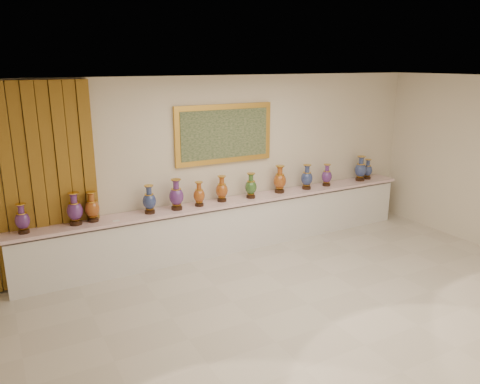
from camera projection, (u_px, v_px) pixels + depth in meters
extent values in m
plane|color=beige|center=(308.00, 304.00, 6.42)|extent=(8.00, 8.00, 0.00)
plane|color=beige|center=(225.00, 164.00, 8.13)|extent=(8.00, 0.00, 8.00)
plane|color=white|center=(318.00, 80.00, 5.62)|extent=(8.00, 8.00, 0.00)
cube|color=#A17922|center=(38.00, 186.00, 6.68)|extent=(1.64, 0.14, 2.95)
cube|color=gold|center=(224.00, 134.00, 7.94)|extent=(1.80, 0.06, 1.00)
cube|color=#19321D|center=(225.00, 134.00, 7.91)|extent=(1.62, 0.02, 0.82)
cube|color=white|center=(232.00, 227.00, 8.23)|extent=(7.20, 0.42, 0.81)
cube|color=beige|center=(232.00, 202.00, 8.09)|extent=(7.28, 0.48, 0.05)
cylinder|color=#321C0D|center=(24.00, 231.00, 6.54)|extent=(0.15, 0.15, 0.04)
cone|color=gold|center=(23.00, 228.00, 6.52)|extent=(0.13, 0.13, 0.03)
ellipsoid|color=#2C0C4C|center=(22.00, 220.00, 6.49)|extent=(0.25, 0.25, 0.25)
cylinder|color=gold|center=(21.00, 213.00, 6.46)|extent=(0.14, 0.14, 0.01)
cylinder|color=#2C0C4C|center=(21.00, 209.00, 6.45)|extent=(0.08, 0.08, 0.09)
cone|color=#2C0C4C|center=(20.00, 205.00, 6.43)|extent=(0.14, 0.14, 0.03)
cylinder|color=gold|center=(20.00, 204.00, 6.43)|extent=(0.14, 0.14, 0.01)
cylinder|color=#321C0D|center=(76.00, 223.00, 6.88)|extent=(0.17, 0.17, 0.05)
cone|color=gold|center=(76.00, 219.00, 6.86)|extent=(0.15, 0.15, 0.03)
ellipsoid|color=#2C0C4C|center=(75.00, 211.00, 6.83)|extent=(0.30, 0.30, 0.28)
cylinder|color=gold|center=(74.00, 203.00, 6.79)|extent=(0.15, 0.15, 0.01)
cylinder|color=#2C0C4C|center=(74.00, 199.00, 6.78)|extent=(0.09, 0.09, 0.10)
cone|color=#2C0C4C|center=(73.00, 194.00, 6.76)|extent=(0.15, 0.15, 0.04)
cylinder|color=gold|center=(73.00, 193.00, 6.75)|extent=(0.16, 0.16, 0.01)
cylinder|color=#321C0D|center=(93.00, 220.00, 7.01)|extent=(0.16, 0.16, 0.05)
cone|color=gold|center=(93.00, 217.00, 7.00)|extent=(0.14, 0.14, 0.03)
ellipsoid|color=maroon|center=(92.00, 209.00, 6.97)|extent=(0.25, 0.25, 0.27)
cylinder|color=gold|center=(92.00, 201.00, 6.94)|extent=(0.15, 0.15, 0.01)
cylinder|color=maroon|center=(91.00, 198.00, 6.92)|extent=(0.09, 0.09, 0.10)
cone|color=maroon|center=(91.00, 193.00, 6.90)|extent=(0.15, 0.15, 0.04)
cylinder|color=gold|center=(91.00, 192.00, 6.90)|extent=(0.15, 0.15, 0.01)
cylinder|color=#321C0D|center=(150.00, 212.00, 7.39)|extent=(0.16, 0.16, 0.05)
cone|color=gold|center=(150.00, 209.00, 7.38)|extent=(0.14, 0.14, 0.03)
ellipsoid|color=#0E1843|center=(149.00, 201.00, 7.34)|extent=(0.24, 0.24, 0.26)
cylinder|color=gold|center=(149.00, 194.00, 7.31)|extent=(0.15, 0.15, 0.01)
cylinder|color=#0E1843|center=(149.00, 191.00, 7.30)|extent=(0.08, 0.08, 0.10)
cone|color=#0E1843|center=(149.00, 187.00, 7.28)|extent=(0.15, 0.15, 0.04)
cylinder|color=gold|center=(149.00, 186.00, 7.28)|extent=(0.15, 0.15, 0.01)
cylinder|color=#321C0D|center=(177.00, 208.00, 7.58)|extent=(0.18, 0.18, 0.05)
cone|color=gold|center=(177.00, 205.00, 7.56)|extent=(0.16, 0.16, 0.03)
ellipsoid|color=#2C0C4C|center=(176.00, 196.00, 7.53)|extent=(0.24, 0.24, 0.29)
cylinder|color=gold|center=(176.00, 189.00, 7.49)|extent=(0.16, 0.16, 0.01)
cylinder|color=#2C0C4C|center=(176.00, 185.00, 7.48)|extent=(0.09, 0.09, 0.11)
cone|color=#2C0C4C|center=(176.00, 181.00, 7.46)|extent=(0.16, 0.16, 0.04)
cylinder|color=gold|center=(176.00, 179.00, 7.45)|extent=(0.17, 0.17, 0.01)
cylinder|color=#321C0D|center=(199.00, 205.00, 7.77)|extent=(0.15, 0.15, 0.04)
cone|color=gold|center=(199.00, 202.00, 7.76)|extent=(0.13, 0.13, 0.03)
ellipsoid|color=maroon|center=(199.00, 195.00, 7.72)|extent=(0.25, 0.25, 0.24)
cylinder|color=gold|center=(199.00, 190.00, 7.70)|extent=(0.13, 0.13, 0.01)
cylinder|color=maroon|center=(199.00, 186.00, 7.68)|extent=(0.08, 0.08, 0.09)
cone|color=maroon|center=(199.00, 183.00, 7.67)|extent=(0.13, 0.13, 0.03)
cylinder|color=gold|center=(199.00, 182.00, 7.66)|extent=(0.13, 0.13, 0.01)
cylinder|color=#321C0D|center=(222.00, 200.00, 8.02)|extent=(0.16, 0.16, 0.04)
cone|color=gold|center=(222.00, 197.00, 8.01)|extent=(0.14, 0.14, 0.03)
ellipsoid|color=maroon|center=(222.00, 190.00, 7.98)|extent=(0.24, 0.24, 0.26)
cylinder|color=gold|center=(222.00, 184.00, 7.95)|extent=(0.14, 0.14, 0.01)
cylinder|color=maroon|center=(222.00, 181.00, 7.93)|extent=(0.08, 0.08, 0.09)
cone|color=maroon|center=(222.00, 177.00, 7.92)|extent=(0.14, 0.14, 0.03)
cylinder|color=gold|center=(222.00, 176.00, 7.91)|extent=(0.15, 0.15, 0.01)
cylinder|color=#321C0D|center=(251.00, 197.00, 8.23)|extent=(0.16, 0.16, 0.04)
cone|color=gold|center=(251.00, 194.00, 8.21)|extent=(0.14, 0.14, 0.03)
ellipsoid|color=black|center=(251.00, 187.00, 8.18)|extent=(0.21, 0.21, 0.26)
cylinder|color=gold|center=(251.00, 181.00, 8.15)|extent=(0.14, 0.14, 0.01)
cylinder|color=black|center=(251.00, 178.00, 8.13)|extent=(0.08, 0.08, 0.09)
cone|color=black|center=(251.00, 174.00, 8.12)|extent=(0.14, 0.14, 0.03)
cylinder|color=gold|center=(251.00, 173.00, 8.11)|extent=(0.15, 0.15, 0.01)
cylinder|color=#321C0D|center=(279.00, 191.00, 8.56)|extent=(0.18, 0.18, 0.05)
cone|color=gold|center=(280.00, 188.00, 8.55)|extent=(0.16, 0.16, 0.03)
ellipsoid|color=maroon|center=(280.00, 181.00, 8.51)|extent=(0.26, 0.26, 0.29)
cylinder|color=gold|center=(280.00, 174.00, 8.48)|extent=(0.16, 0.16, 0.01)
cylinder|color=maroon|center=(280.00, 171.00, 8.46)|extent=(0.09, 0.09, 0.11)
cone|color=maroon|center=(280.00, 167.00, 8.44)|extent=(0.16, 0.16, 0.04)
cylinder|color=gold|center=(280.00, 166.00, 8.44)|extent=(0.16, 0.16, 0.01)
cylinder|color=#321C0D|center=(306.00, 188.00, 8.80)|extent=(0.16, 0.16, 0.05)
cone|color=gold|center=(307.00, 185.00, 8.79)|extent=(0.14, 0.14, 0.03)
ellipsoid|color=#0E1843|center=(307.00, 178.00, 8.75)|extent=(0.26, 0.26, 0.27)
cylinder|color=gold|center=(307.00, 172.00, 8.72)|extent=(0.15, 0.15, 0.01)
cylinder|color=#0E1843|center=(307.00, 169.00, 8.71)|extent=(0.09, 0.09, 0.10)
cone|color=#0E1843|center=(307.00, 166.00, 8.69)|extent=(0.15, 0.15, 0.04)
cylinder|color=gold|center=(307.00, 165.00, 8.68)|extent=(0.15, 0.15, 0.01)
cylinder|color=#321C0D|center=(326.00, 185.00, 9.03)|extent=(0.15, 0.15, 0.04)
cone|color=gold|center=(326.00, 182.00, 9.02)|extent=(0.13, 0.13, 0.03)
ellipsoid|color=#2C0C4C|center=(327.00, 176.00, 8.99)|extent=(0.20, 0.20, 0.25)
cylinder|color=gold|center=(327.00, 171.00, 8.96)|extent=(0.13, 0.13, 0.01)
cylinder|color=#2C0C4C|center=(327.00, 168.00, 8.95)|extent=(0.08, 0.08, 0.09)
cone|color=#2C0C4C|center=(327.00, 165.00, 8.93)|extent=(0.13, 0.13, 0.03)
cylinder|color=gold|center=(327.00, 164.00, 8.92)|extent=(0.14, 0.14, 0.01)
cylinder|color=#321C0D|center=(360.00, 179.00, 9.43)|extent=(0.18, 0.18, 0.05)
cone|color=gold|center=(360.00, 177.00, 9.41)|extent=(0.15, 0.15, 0.03)
ellipsoid|color=#0E1843|center=(361.00, 170.00, 9.37)|extent=(0.26, 0.26, 0.29)
cylinder|color=gold|center=(361.00, 164.00, 9.34)|extent=(0.16, 0.16, 0.01)
cylinder|color=#0E1843|center=(361.00, 161.00, 9.32)|extent=(0.09, 0.09, 0.10)
cone|color=#0E1843|center=(361.00, 157.00, 9.30)|extent=(0.16, 0.16, 0.04)
cylinder|color=gold|center=(362.00, 156.00, 9.30)|extent=(0.16, 0.16, 0.01)
cylinder|color=#321C0D|center=(367.00, 178.00, 9.56)|extent=(0.14, 0.14, 0.04)
cone|color=gold|center=(367.00, 176.00, 9.55)|extent=(0.13, 0.13, 0.03)
ellipsoid|color=#0E1843|center=(368.00, 170.00, 9.52)|extent=(0.24, 0.24, 0.24)
cylinder|color=gold|center=(368.00, 166.00, 9.49)|extent=(0.13, 0.13, 0.01)
cylinder|color=#0E1843|center=(368.00, 163.00, 9.48)|extent=(0.08, 0.08, 0.09)
cone|color=#0E1843|center=(368.00, 160.00, 9.46)|extent=(0.13, 0.13, 0.03)
cylinder|color=gold|center=(368.00, 159.00, 9.46)|extent=(0.13, 0.13, 0.01)
cube|color=white|center=(116.00, 221.00, 7.04)|extent=(0.10, 0.06, 0.00)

